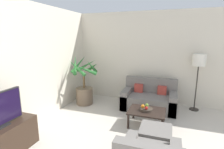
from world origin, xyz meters
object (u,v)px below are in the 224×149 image
at_px(coffee_table, 147,113).
at_px(ottoman, 155,138).
at_px(tv_console, 1,143).
at_px(fruit_bowl, 146,109).
at_px(apple_green, 147,105).
at_px(floor_lamp, 199,63).
at_px(apple_red, 146,108).
at_px(potted_palm, 84,88).
at_px(orange_fruit, 143,106).
at_px(sofa_loveseat, 149,99).

xyz_separation_m(coffee_table, ottoman, (0.27, -0.79, -0.11)).
bearing_deg(tv_console, ottoman, 24.31).
distance_m(fruit_bowl, apple_green, 0.11).
xyz_separation_m(floor_lamp, apple_red, (-1.12, -1.37, -0.86)).
height_order(potted_palm, orange_fruit, potted_palm).
xyz_separation_m(floor_lamp, coffee_table, (-1.12, -1.31, -1.00)).
bearing_deg(fruit_bowl, apple_red, -80.17).
bearing_deg(sofa_loveseat, orange_fruit, -91.00).
bearing_deg(apple_red, coffee_table, 87.68).
height_order(sofa_loveseat, apple_green, sofa_loveseat).
height_order(apple_red, orange_fruit, orange_fruit).
height_order(tv_console, apple_red, tv_console).
bearing_deg(potted_palm, fruit_bowl, -20.67).
xyz_separation_m(potted_palm, apple_red, (1.94, -0.80, -0.05)).
xyz_separation_m(apple_green, ottoman, (0.28, -0.88, -0.25)).
relative_size(sofa_loveseat, orange_fruit, 18.40).
bearing_deg(tv_console, apple_red, 40.41).
relative_size(fruit_bowl, apple_red, 3.89).
height_order(tv_console, orange_fruit, tv_console).
relative_size(apple_red, ottoman, 0.13).
relative_size(coffee_table, apple_red, 11.15).
height_order(tv_console, potted_palm, potted_palm).
height_order(sofa_loveseat, fruit_bowl, sofa_loveseat).
relative_size(floor_lamp, apple_green, 19.54).
height_order(sofa_loveseat, coffee_table, sofa_loveseat).
xyz_separation_m(potted_palm, sofa_loveseat, (1.87, 0.26, -0.22)).
relative_size(floor_lamp, fruit_bowl, 5.52).
bearing_deg(apple_red, apple_green, 95.42).
relative_size(potted_palm, orange_fruit, 18.37).
bearing_deg(ottoman, fruit_bowl, 109.51).
height_order(tv_console, apple_green, tv_console).
xyz_separation_m(fruit_bowl, ottoman, (0.28, -0.80, -0.19)).
distance_m(floor_lamp, orange_fruit, 1.98).
xyz_separation_m(floor_lamp, orange_fruit, (-1.21, -1.30, -0.86)).
bearing_deg(potted_palm, sofa_loveseat, 7.80).
distance_m(apple_green, ottoman, 0.96).
xyz_separation_m(floor_lamp, ottoman, (-0.85, -2.10, -1.11)).
distance_m(orange_fruit, ottoman, 0.91).
bearing_deg(apple_green, coffee_table, -79.09).
bearing_deg(coffee_table, sofa_loveseat, 94.34).
bearing_deg(fruit_bowl, floor_lamp, 48.89).
height_order(apple_green, ottoman, apple_green).
relative_size(tv_console, potted_palm, 0.82).
bearing_deg(ottoman, tv_console, -155.69).
distance_m(floor_lamp, ottoman, 2.52).
height_order(sofa_loveseat, floor_lamp, floor_lamp).
distance_m(potted_palm, apple_red, 2.10).
xyz_separation_m(fruit_bowl, apple_green, (-0.00, 0.09, 0.07)).
bearing_deg(fruit_bowl, sofa_loveseat, 93.45).
distance_m(apple_red, apple_green, 0.16).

